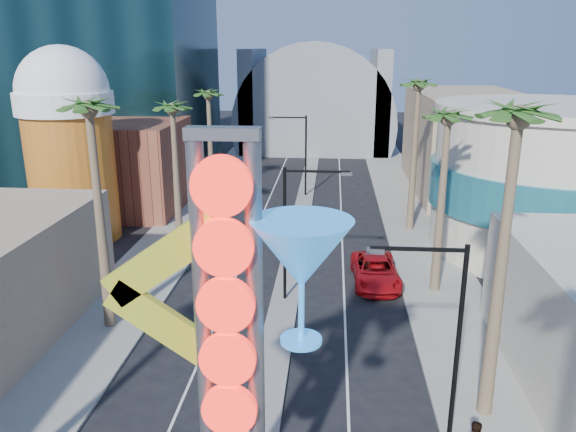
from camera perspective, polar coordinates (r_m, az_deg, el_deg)
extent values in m
cube|color=gray|center=(48.84, -9.96, -0.40)|extent=(5.00, 100.00, 0.15)
cube|color=gray|center=(47.82, 12.67, -0.94)|extent=(5.00, 100.00, 0.15)
cube|color=gray|center=(50.25, 1.43, 0.35)|extent=(1.60, 84.00, 0.15)
cube|color=brown|center=(52.61, -16.27, 4.83)|extent=(10.00, 10.00, 8.00)
cube|color=tan|center=(60.36, 17.50, 7.18)|extent=(10.00, 20.00, 10.00)
cylinder|color=#BA6418|center=(45.62, -21.03, 3.89)|extent=(6.40, 6.40, 10.00)
cylinder|color=white|center=(44.82, -21.76, 10.62)|extent=(7.00, 7.00, 1.60)
sphere|color=white|center=(44.76, -21.87, 11.64)|extent=(6.60, 6.60, 6.60)
cylinder|color=#B7AD9B|center=(43.97, 25.00, 2.97)|extent=(16.00, 16.00, 10.00)
cylinder|color=teal|center=(43.97, 25.00, 2.97)|extent=(16.60, 16.60, 3.00)
cylinder|color=#B7AD9B|center=(43.15, 25.88, 9.81)|extent=(16.60, 16.60, 0.60)
cylinder|color=slate|center=(82.80, 2.80, 9.67)|extent=(22.00, 16.00, 22.00)
cube|color=slate|center=(83.25, -3.51, 11.77)|extent=(2.00, 16.00, 14.00)
cube|color=slate|center=(82.68, 9.21, 11.56)|extent=(2.00, 16.00, 14.00)
cylinder|color=slate|center=(15.65, -8.51, -13.56)|extent=(0.44, 0.44, 12.00)
cylinder|color=slate|center=(15.41, -3.27, -13.90)|extent=(0.44, 0.44, 12.00)
cube|color=slate|center=(13.51, -6.67, 8.34)|extent=(1.80, 0.50, 0.30)
cylinder|color=#FF2116|center=(13.40, -6.78, 3.04)|extent=(1.50, 0.25, 1.50)
cylinder|color=#FF2116|center=(13.85, -6.56, -3.20)|extent=(1.50, 0.25, 1.50)
cylinder|color=#FF2116|center=(14.46, -6.35, -8.98)|extent=(1.50, 0.25, 1.50)
cylinder|color=#FF2116|center=(15.19, -6.16, -14.25)|extent=(1.50, 0.25, 1.50)
cylinder|color=#FF2116|center=(16.05, -5.98, -18.99)|extent=(1.50, 0.25, 1.50)
cube|color=#FEFE35|center=(14.71, -12.39, -4.15)|extent=(3.47, 0.25, 2.80)
cube|color=#FEFE35|center=(15.53, -11.92, -11.06)|extent=(3.47, 0.25, 2.80)
cone|color=#2A8FEF|center=(14.04, 1.40, -3.90)|extent=(2.60, 2.60, 1.80)
cylinder|color=#2A8FEF|center=(14.68, 1.35, -9.75)|extent=(0.16, 0.16, 1.60)
cylinder|color=#2A8FEF|center=(15.06, 1.33, -12.47)|extent=(1.10, 1.10, 0.12)
cylinder|color=black|center=(31.95, -0.34, -2.07)|extent=(0.18, 0.18, 8.00)
cube|color=black|center=(30.83, 3.00, 4.54)|extent=(3.60, 0.12, 0.12)
cube|color=slate|center=(30.85, 5.98, 4.29)|extent=(0.60, 0.25, 0.18)
cylinder|color=black|center=(55.15, 1.82, 6.03)|extent=(0.18, 0.18, 8.00)
cube|color=black|center=(54.68, -0.06, 9.98)|extent=(3.60, 0.12, 0.12)
cube|color=slate|center=(54.85, -1.75, 9.89)|extent=(0.60, 0.25, 0.18)
cylinder|color=black|center=(21.37, 16.82, -12.97)|extent=(0.18, 0.18, 8.00)
cube|color=black|center=(19.49, 13.10, -3.30)|extent=(3.24, 0.12, 0.12)
cube|color=slate|center=(19.36, 8.86, -3.51)|extent=(0.60, 0.25, 0.18)
cylinder|color=brown|center=(29.85, -18.52, -0.82)|extent=(0.40, 0.40, 11.50)
sphere|color=#204B19|center=(28.72, -19.60, 10.18)|extent=(2.40, 2.40, 2.40)
cylinder|color=brown|center=(42.79, -11.29, 3.90)|extent=(0.40, 0.40, 10.00)
sphere|color=#204B19|center=(41.98, -11.68, 10.56)|extent=(2.40, 2.40, 2.40)
cylinder|color=brown|center=(54.20, -7.89, 6.77)|extent=(0.40, 0.40, 10.00)
sphere|color=#204B19|center=(53.56, -8.11, 12.04)|extent=(2.40, 2.40, 2.40)
cylinder|color=brown|center=(22.70, 20.70, -5.93)|extent=(0.40, 0.40, 12.00)
sphere|color=#204B19|center=(21.23, 22.39, 9.20)|extent=(2.40, 2.40, 2.40)
cylinder|color=brown|center=(33.98, 15.26, 0.69)|extent=(0.40, 0.40, 10.50)
sphere|color=#204B19|center=(32.96, 15.97, 9.49)|extent=(2.40, 2.40, 2.40)
cylinder|color=brown|center=(45.39, 12.67, 5.52)|extent=(0.40, 0.40, 11.50)
sphere|color=#204B19|center=(44.66, 13.15, 12.77)|extent=(2.40, 2.40, 2.40)
imported|color=#B80E14|center=(35.82, 8.88, -5.54)|extent=(3.04, 6.13, 1.67)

